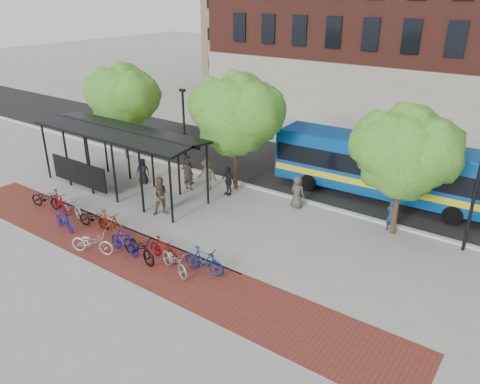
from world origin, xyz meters
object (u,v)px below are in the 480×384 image
Objects in this scene: tree_b at (237,111)px; pedestrian_2 at (187,169)px; bike_4 at (94,219)px; bike_9 at (164,249)px; tree_c at (407,150)px; bike_3 at (64,220)px; lamp_post_right at (475,192)px; bus at (386,166)px; pedestrian_1 at (188,174)px; pedestrian_6 at (297,192)px; tree_a at (123,95)px; bike_1 at (59,202)px; pedestrian_3 at (207,174)px; bike_2 at (73,206)px; pedestrian_0 at (143,171)px; bike_5 at (110,223)px; lamp_post_left at (184,129)px; bike_11 at (204,260)px; pedestrian_4 at (228,181)px; bus_shelter at (118,138)px; bike_10 at (174,261)px; bike_6 at (92,242)px; pedestrian_8 at (162,196)px; bike_0 at (46,199)px; bike_8 at (139,248)px; pedestrian_7 at (392,216)px.

pedestrian_2 is at bearing -161.65° from tree_b.
bike_9 is (4.69, -0.17, 0.04)m from bike_4.
tree_c reaches higher than bike_3.
bus is (-4.84, 3.30, -0.92)m from lamp_post_right.
pedestrian_1 is at bearing -153.52° from bus.
tree_b is 5.32m from pedestrian_6.
bike_1 is (3.48, -7.67, -3.67)m from tree_a.
pedestrian_3 is (7.66, -1.03, -3.35)m from tree_a.
pedestrian_2 is (1.82, 6.49, 0.34)m from bike_2.
pedestrian_0 is (-0.18, 4.93, 0.27)m from bike_2.
bike_1 is 7.48m from bike_9.
lamp_post_left is at bearing 14.55° from bike_5.
bike_5 is at bearing 83.76° from bike_11.
bike_2 is 1.05× the size of bike_4.
pedestrian_2 is 2.96m from pedestrian_4.
bus_shelter is at bearing 22.27° from bike_4.
tree_c reaches higher than lamp_post_left.
pedestrian_2 is (-5.86, 7.34, 0.33)m from bike_10.
pedestrian_2 is 0.97× the size of pedestrian_6.
bike_10 is at bearing -106.23° from bike_4.
bike_1 is 0.97× the size of bike_6.
bike_2 is at bearing 64.86° from pedestrian_1.
bike_4 is (-11.72, -7.73, -3.59)m from tree_c.
pedestrian_6 is (5.61, 7.49, 0.32)m from bike_5.
bike_5 is 0.90× the size of pedestrian_8.
bike_11 reaches higher than bike_3.
bike_6 is at bearing -136.85° from tree_c.
pedestrian_3 is (2.36, 7.65, 0.40)m from bike_3.
pedestrian_0 is at bearing -167.36° from pedestrian_3.
pedestrian_6 is at bearing -168.33° from pedestrian_1.
bike_10 reaches higher than bike_4.
bike_4 is (3.80, 0.03, -0.04)m from bike_0.
bus_shelter reaches higher than pedestrian_6.
tree_a is 3.61× the size of pedestrian_6.
tree_b reaches higher than bike_10.
bike_9 reaches higher than bike_2.
bike_4 is 0.99× the size of pedestrian_3.
bus is at bearing 145.72° from lamp_post_right.
bike_8 is 1.26× the size of pedestrian_6.
bike_11 is at bearing -92.99° from bike_6.
pedestrian_1 is at bearing 63.31° from pedestrian_8.
tree_a is at bearing 14.65° from pedestrian_7.
lamp_post_right is at bearing -29.14° from bike_10.
bus_shelter is 14.39m from bus.
tree_c reaches higher than pedestrian_4.
pedestrian_6 is (9.43, 7.50, 0.29)m from bike_1.
pedestrian_7 reaches higher than bike_3.
pedestrian_7 is at bearing -67.35° from bike_6.
tree_b is 6.65m from pedestrian_0.
bike_10 is 0.96× the size of pedestrian_8.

